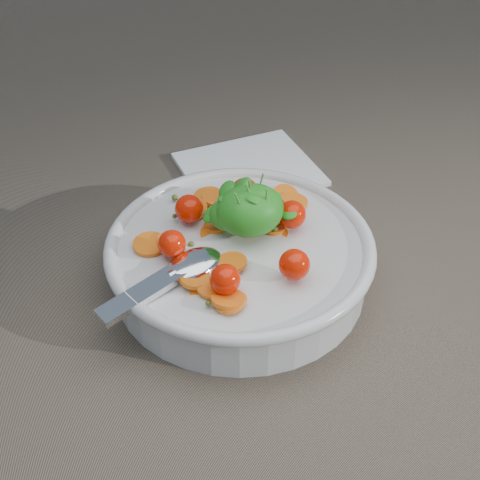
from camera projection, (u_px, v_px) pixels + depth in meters
name	position (u px, v px, depth m)	size (l,w,h in m)	color
ground	(235.00, 266.00, 0.67)	(6.00, 6.00, 0.00)	#796A56
bowl	(240.00, 258.00, 0.63)	(0.27, 0.25, 0.11)	silver
napkin	(249.00, 169.00, 0.81)	(0.15, 0.13, 0.01)	white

